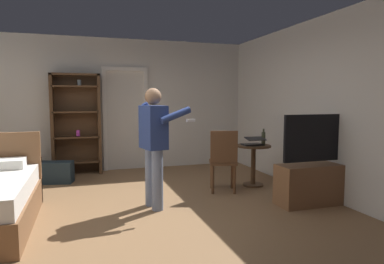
{
  "coord_description": "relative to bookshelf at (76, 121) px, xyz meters",
  "views": [
    {
      "loc": [
        -0.62,
        -4.26,
        1.48
      ],
      "look_at": [
        0.87,
        0.39,
        1.0
      ],
      "focal_mm": 31.9,
      "sensor_mm": 36.0,
      "label": 1
    }
  ],
  "objects": [
    {
      "name": "wall_back",
      "position": [
        0.75,
        0.23,
        0.3
      ],
      "size": [
        5.85,
        0.12,
        2.71
      ],
      "primitive_type": "cube",
      "color": "beige",
      "rests_on": "ground_plane"
    },
    {
      "name": "laptop",
      "position": [
        2.84,
        -1.95,
        -0.3
      ],
      "size": [
        0.33,
        0.34,
        0.15
      ],
      "color": "black",
      "rests_on": "side_table"
    },
    {
      "name": "suitcase_small",
      "position": [
        -0.87,
        -0.51,
        -0.84
      ],
      "size": [
        0.55,
        0.35,
        0.43
      ],
      "primitive_type": "cube",
      "rotation": [
        0.0,
        0.0,
        0.04
      ],
      "color": "black",
      "rests_on": "ground_plane"
    },
    {
      "name": "suitcase_dark",
      "position": [
        -0.35,
        -0.68,
        -0.87
      ],
      "size": [
        0.6,
        0.4,
        0.38
      ],
      "primitive_type": "cube",
      "rotation": [
        0.0,
        0.0,
        -0.23
      ],
      "color": "#1E2D38",
      "rests_on": "ground_plane"
    },
    {
      "name": "person_blue_shirt",
      "position": [
        1.03,
        -2.56,
        -0.13
      ],
      "size": [
        0.71,
        0.59,
        1.62
      ],
      "color": "slate",
      "rests_on": "ground_plane"
    },
    {
      "name": "tv_flatscreen",
      "position": [
        3.25,
        -3.08,
        -0.68
      ],
      "size": [
        1.18,
        0.4,
        1.27
      ],
      "color": "brown",
      "rests_on": "ground_plane"
    },
    {
      "name": "wooden_chair",
      "position": [
        2.22,
        -2.14,
        -0.51
      ],
      "size": [
        0.53,
        0.53,
        0.99
      ],
      "color": "brown",
      "rests_on": "ground_plane"
    },
    {
      "name": "ground_plane",
      "position": [
        0.75,
        -2.77,
        -1.06
      ],
      "size": [
        6.46,
        6.46,
        0.0
      ],
      "primitive_type": "plane",
      "color": "olive"
    },
    {
      "name": "doorway_frame",
      "position": [
        0.97,
        0.15,
        0.17
      ],
      "size": [
        0.93,
        0.08,
        2.13
      ],
      "color": "white",
      "rests_on": "ground_plane"
    },
    {
      "name": "wall_right",
      "position": [
        3.61,
        -2.77,
        0.3
      ],
      "size": [
        0.12,
        6.12,
        2.71
      ],
      "primitive_type": "cube",
      "color": "beige",
      "rests_on": "ground_plane"
    },
    {
      "name": "bookshelf",
      "position": [
        0.0,
        0.0,
        0.0
      ],
      "size": [
        0.92,
        0.32,
        1.96
      ],
      "color": "#4C331E",
      "rests_on": "ground_plane"
    },
    {
      "name": "side_table",
      "position": [
        2.87,
        -1.9,
        -0.59
      ],
      "size": [
        0.58,
        0.58,
        0.7
      ],
      "color": "#4C331E",
      "rests_on": "ground_plane"
    },
    {
      "name": "bottle_on_table",
      "position": [
        3.01,
        -1.98,
        -0.24
      ],
      "size": [
        0.06,
        0.06,
        0.28
      ],
      "color": "#3E432C",
      "rests_on": "side_table"
    }
  ]
}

